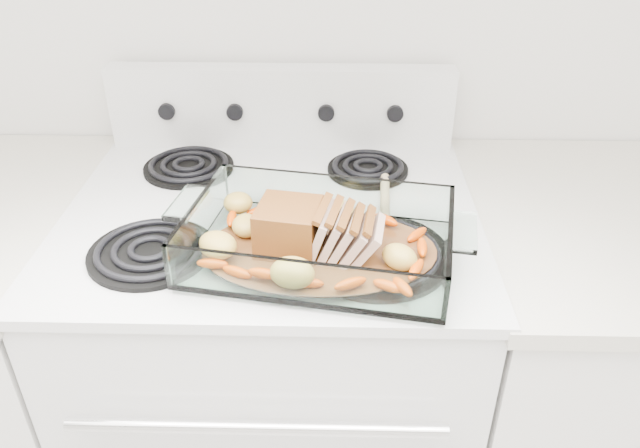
{
  "coord_description": "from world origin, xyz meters",
  "views": [
    {
      "loc": [
        0.12,
        0.63,
        1.54
      ],
      "look_at": [
        0.1,
        1.51,
        0.99
      ],
      "focal_mm": 35.0,
      "sensor_mm": 36.0,
      "label": 1
    }
  ],
  "objects_px": {
    "counter_right": "(571,389)",
    "baking_dish": "(320,244)",
    "electric_range": "(280,378)",
    "pork_roast": "(307,231)"
  },
  "relations": [
    {
      "from": "counter_right",
      "to": "baking_dish",
      "type": "height_order",
      "value": "baking_dish"
    },
    {
      "from": "counter_right",
      "to": "pork_roast",
      "type": "xyz_separation_m",
      "value": [
        -0.59,
        -0.17,
        0.52
      ]
    },
    {
      "from": "electric_range",
      "to": "baking_dish",
      "type": "height_order",
      "value": "electric_range"
    },
    {
      "from": "counter_right",
      "to": "pork_roast",
      "type": "bearing_deg",
      "value": -164.28
    },
    {
      "from": "electric_range",
      "to": "pork_roast",
      "type": "relative_size",
      "value": 5.43
    },
    {
      "from": "pork_roast",
      "to": "baking_dish",
      "type": "bearing_deg",
      "value": 6.25
    },
    {
      "from": "electric_range",
      "to": "pork_roast",
      "type": "bearing_deg",
      "value": -65.43
    },
    {
      "from": "electric_range",
      "to": "counter_right",
      "type": "xyz_separation_m",
      "value": [
        0.66,
        -0.0,
        -0.02
      ]
    },
    {
      "from": "electric_range",
      "to": "counter_right",
      "type": "bearing_deg",
      "value": -0.1
    },
    {
      "from": "counter_right",
      "to": "baking_dish",
      "type": "xyz_separation_m",
      "value": [
        -0.57,
        -0.17,
        0.5
      ]
    }
  ]
}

